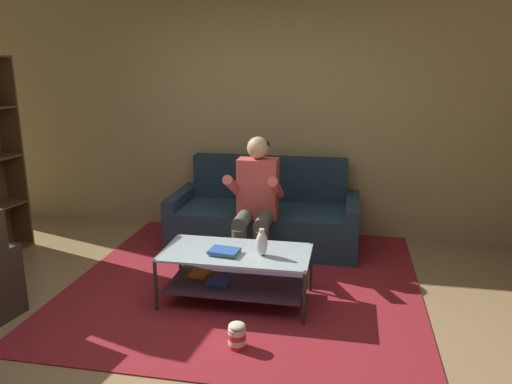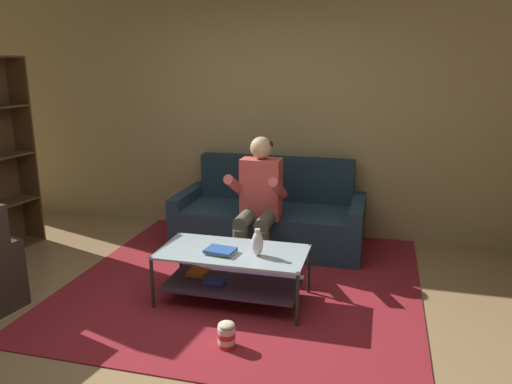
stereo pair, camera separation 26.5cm
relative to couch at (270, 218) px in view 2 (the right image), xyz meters
The scene contains 9 objects.
ground 1.98m from the couch, 92.65° to the right, with size 16.80×16.80×0.00m, color #A17F55.
back_partition 1.27m from the couch, 100.09° to the left, with size 8.40×0.12×2.90m, color tan.
couch is the anchor object (origin of this frame).
person_seated_center 0.63m from the couch, 90.00° to the right, with size 0.50×0.58×1.22m.
coffee_table 1.34m from the couch, 90.69° to the right, with size 1.18×0.60×0.43m.
area_rug 0.85m from the couch, 90.12° to the right, with size 3.00×3.28×0.01m.
vase 1.42m from the couch, 81.29° to the right, with size 0.09×0.09×0.22m.
book_stack 1.43m from the couch, 93.18° to the right, with size 0.25×0.20×0.04m.
popcorn_tub 2.03m from the couch, 85.58° to the right, with size 0.12×0.12×0.19m.
Camera 2 is at (1.20, -2.95, 1.91)m, focal length 35.00 mm.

